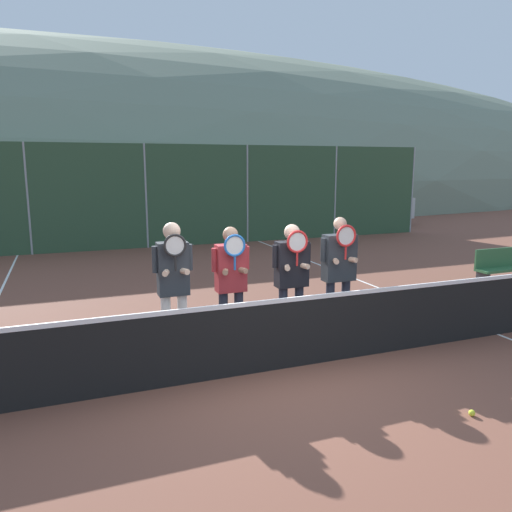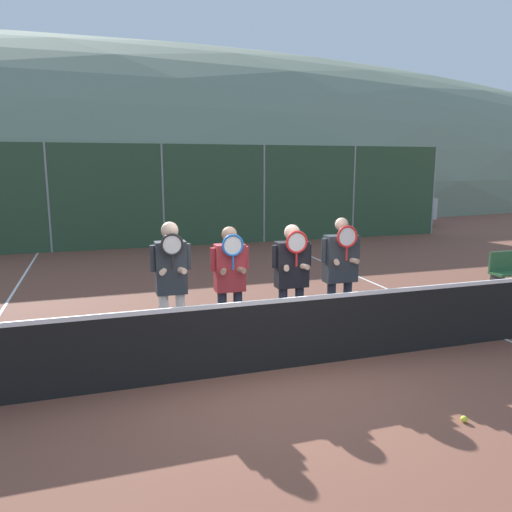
# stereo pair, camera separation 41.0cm
# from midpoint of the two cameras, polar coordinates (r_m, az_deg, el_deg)

# --- Properties ---
(ground_plane) EXTENTS (120.00, 120.00, 0.00)m
(ground_plane) POSITION_cam_midpoint_polar(r_m,az_deg,el_deg) (6.55, 3.59, -12.90)
(ground_plane) COLOR brown
(hill_distant) EXTENTS (135.12, 75.07, 26.27)m
(hill_distant) POSITION_cam_midpoint_polar(r_m,az_deg,el_deg) (57.20, -15.70, 7.49)
(hill_distant) COLOR slate
(hill_distant) RESTS_ON ground_plane
(clubhouse_building) EXTENTS (22.47, 5.50, 3.43)m
(clubhouse_building) POSITION_cam_midpoint_polar(r_m,az_deg,el_deg) (24.75, -12.29, 8.24)
(clubhouse_building) COLOR tan
(clubhouse_building) RESTS_ON ground_plane
(fence_back) EXTENTS (20.14, 0.06, 3.21)m
(fence_back) POSITION_cam_midpoint_polar(r_m,az_deg,el_deg) (15.95, -9.85, 6.76)
(fence_back) COLOR gray
(fence_back) RESTS_ON ground_plane
(tennis_net) EXTENTS (10.06, 0.09, 1.04)m
(tennis_net) POSITION_cam_midpoint_polar(r_m,az_deg,el_deg) (6.37, 3.64, -8.89)
(tennis_net) COLOR gray
(tennis_net) RESTS_ON ground_plane
(court_line_right_sideline) EXTENTS (0.05, 16.00, 0.01)m
(court_line_right_sideline) POSITION_cam_midpoint_polar(r_m,az_deg,el_deg) (10.77, 16.44, -3.89)
(court_line_right_sideline) COLOR white
(court_line_right_sideline) RESTS_ON ground_plane
(player_leftmost) EXTENTS (0.54, 0.34, 1.86)m
(player_leftmost) POSITION_cam_midpoint_polar(r_m,az_deg,el_deg) (6.69, -7.93, -2.55)
(player_leftmost) COLOR white
(player_leftmost) RESTS_ON ground_plane
(player_center_left) EXTENTS (0.55, 0.34, 1.75)m
(player_center_left) POSITION_cam_midpoint_polar(r_m,az_deg,el_deg) (6.98, -1.32, -2.46)
(player_center_left) COLOR #232838
(player_center_left) RESTS_ON ground_plane
(player_center_right) EXTENTS (0.60, 0.34, 1.75)m
(player_center_right) POSITION_cam_midpoint_polar(r_m,az_deg,el_deg) (7.23, 5.73, -1.87)
(player_center_right) COLOR #232838
(player_center_right) RESTS_ON ground_plane
(player_rightmost) EXTENTS (0.62, 0.34, 1.83)m
(player_rightmost) POSITION_cam_midpoint_polar(r_m,az_deg,el_deg) (7.49, 11.19, -1.38)
(player_rightmost) COLOR #232838
(player_rightmost) RESTS_ON ground_plane
(car_left_of_center) EXTENTS (4.02, 1.91, 1.76)m
(car_left_of_center) POSITION_cam_midpoint_polar(r_m,az_deg,el_deg) (18.18, -12.81, 4.86)
(car_left_of_center) COLOR slate
(car_left_of_center) RESTS_ON ground_plane
(car_center) EXTENTS (4.04, 2.01, 1.77)m
(car_center) POSITION_cam_midpoint_polar(r_m,az_deg,el_deg) (19.39, 1.62, 5.47)
(car_center) COLOR black
(car_center) RESTS_ON ground_plane
(car_right_of_center) EXTENTS (4.54, 2.06, 1.89)m
(car_right_of_center) POSITION_cam_midpoint_polar(r_m,az_deg,el_deg) (21.78, 14.32, 5.83)
(car_right_of_center) COLOR #B2B7BC
(car_right_of_center) RESTS_ON ground_plane
(tennis_ball_on_court) EXTENTS (0.07, 0.07, 0.07)m
(tennis_ball_on_court) POSITION_cam_midpoint_polar(r_m,az_deg,el_deg) (5.83, 24.64, -16.61)
(tennis_ball_on_court) COLOR #CCDB33
(tennis_ball_on_court) RESTS_ON ground_plane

